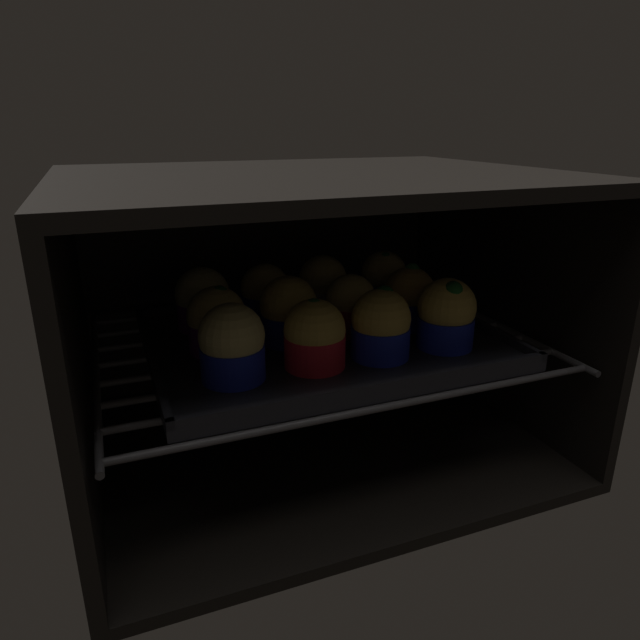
# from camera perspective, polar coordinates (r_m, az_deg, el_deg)

# --- Properties ---
(oven_cavity) EXTENTS (0.59, 0.47, 0.37)m
(oven_cavity) POSITION_cam_1_polar(r_m,az_deg,el_deg) (0.76, -1.65, 1.09)
(oven_cavity) COLOR black
(oven_cavity) RESTS_ON ground
(oven_rack) EXTENTS (0.55, 0.42, 0.01)m
(oven_rack) POSITION_cam_1_polar(r_m,az_deg,el_deg) (0.74, -0.50, -2.38)
(oven_rack) COLOR #4C494C
(oven_rack) RESTS_ON oven_cavity
(baking_tray) EXTENTS (0.42, 0.34, 0.02)m
(baking_tray) POSITION_cam_1_polar(r_m,az_deg,el_deg) (0.72, 0.00, -2.07)
(baking_tray) COLOR black
(baking_tray) RESTS_ON oven_rack
(muffin_row0_col0) EXTENTS (0.07, 0.07, 0.08)m
(muffin_row0_col0) POSITION_cam_1_polar(r_m,az_deg,el_deg) (0.59, -8.92, -2.52)
(muffin_row0_col0) COLOR #1928B7
(muffin_row0_col0) RESTS_ON baking_tray
(muffin_row0_col1) EXTENTS (0.07, 0.07, 0.08)m
(muffin_row0_col1) POSITION_cam_1_polar(r_m,az_deg,el_deg) (0.62, -0.55, -1.66)
(muffin_row0_col1) COLOR red
(muffin_row0_col1) RESTS_ON baking_tray
(muffin_row0_col2) EXTENTS (0.07, 0.07, 0.08)m
(muffin_row0_col2) POSITION_cam_1_polar(r_m,az_deg,el_deg) (0.65, 6.19, -0.58)
(muffin_row0_col2) COLOR #1928B7
(muffin_row0_col2) RESTS_ON baking_tray
(muffin_row0_col3) EXTENTS (0.07, 0.07, 0.09)m
(muffin_row0_col3) POSITION_cam_1_polar(r_m,az_deg,el_deg) (0.69, 12.71, 0.51)
(muffin_row0_col3) COLOR #1928B7
(muffin_row0_col3) RESTS_ON baking_tray
(muffin_row1_col0) EXTENTS (0.07, 0.07, 0.08)m
(muffin_row1_col0) POSITION_cam_1_polar(r_m,az_deg,el_deg) (0.67, -10.42, -0.20)
(muffin_row1_col0) COLOR #7A238C
(muffin_row1_col0) RESTS_ON baking_tray
(muffin_row1_col1) EXTENTS (0.07, 0.07, 0.08)m
(muffin_row1_col1) POSITION_cam_1_polar(r_m,az_deg,el_deg) (0.69, -3.21, 0.83)
(muffin_row1_col1) COLOR #1928B7
(muffin_row1_col1) RESTS_ON baking_tray
(muffin_row1_col2) EXTENTS (0.07, 0.07, 0.08)m
(muffin_row1_col2) POSITION_cam_1_polar(r_m,az_deg,el_deg) (0.72, 3.15, 1.37)
(muffin_row1_col2) COLOR red
(muffin_row1_col2) RESTS_ON baking_tray
(muffin_row1_col3) EXTENTS (0.07, 0.07, 0.08)m
(muffin_row1_col3) POSITION_cam_1_polar(r_m,az_deg,el_deg) (0.75, 9.04, 2.12)
(muffin_row1_col3) COLOR #1928B7
(muffin_row1_col3) RESTS_ON baking_tray
(muffin_row2_col0) EXTENTS (0.07, 0.07, 0.08)m
(muffin_row2_col0) POSITION_cam_1_polar(r_m,az_deg,el_deg) (0.75, -11.82, 1.94)
(muffin_row2_col0) COLOR #7A238C
(muffin_row2_col0) RESTS_ON baking_tray
(muffin_row2_col1) EXTENTS (0.07, 0.07, 0.08)m
(muffin_row2_col1) POSITION_cam_1_polar(r_m,az_deg,el_deg) (0.77, -5.58, 2.56)
(muffin_row2_col1) COLOR #1928B7
(muffin_row2_col1) RESTS_ON baking_tray
(muffin_row2_col2) EXTENTS (0.07, 0.07, 0.08)m
(muffin_row2_col2) POSITION_cam_1_polar(r_m,az_deg,el_deg) (0.80, 0.28, 3.42)
(muffin_row2_col2) COLOR silver
(muffin_row2_col2) RESTS_ON baking_tray
(muffin_row2_col3) EXTENTS (0.07, 0.07, 0.08)m
(muffin_row2_col3) POSITION_cam_1_polar(r_m,az_deg,el_deg) (0.83, 6.46, 3.96)
(muffin_row2_col3) COLOR #1928B7
(muffin_row2_col3) RESTS_ON baking_tray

